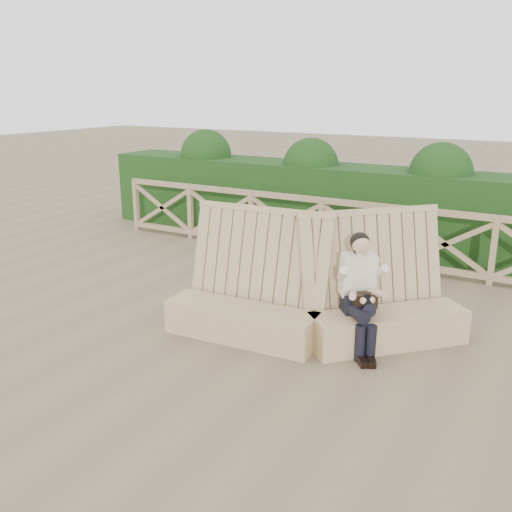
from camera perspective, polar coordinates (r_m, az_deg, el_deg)
The scene contains 5 objects.
ground at distance 7.05m, azimuth 0.03°, elevation -8.12°, with size 60.00×60.00×0.00m, color brown.
bench at distance 6.91m, azimuth 5.84°, elevation -5.24°, with size 3.38×2.05×1.55m.
woman at distance 6.64m, azimuth 10.38°, elevation -3.27°, with size 0.72×0.85×1.36m.
guardrail at distance 9.89m, azimuth 10.30°, elevation 2.28°, with size 10.10×0.09×1.10m.
hedge at distance 10.95m, azimuth 12.53°, elevation 4.59°, with size 12.00×1.20×1.50m, color black.
Camera 1 is at (3.22, -5.54, 2.93)m, focal length 40.00 mm.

